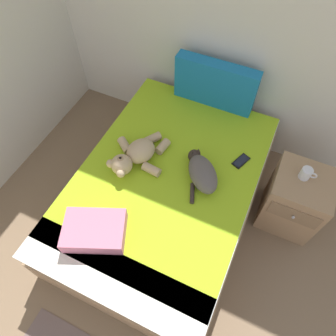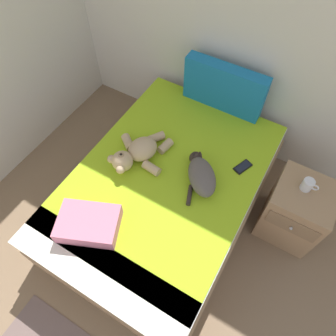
# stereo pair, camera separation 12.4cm
# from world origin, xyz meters

# --- Properties ---
(wall_back) EXTENTS (4.06, 0.06, 2.44)m
(wall_back) POSITION_xyz_m (1.97, 4.36, 1.22)
(wall_back) COLOR silver
(wall_back) RESTS_ON ground_plane
(bed) EXTENTS (1.34, 1.96, 0.53)m
(bed) POSITION_xyz_m (1.51, 3.29, 0.26)
(bed) COLOR #9E7A56
(bed) RESTS_ON ground_plane
(patterned_cushion) EXTENTS (0.70, 0.12, 0.41)m
(patterned_cushion) POSITION_xyz_m (1.55, 4.19, 0.74)
(patterned_cushion) COLOR #1972AD
(patterned_cushion) RESTS_ON bed
(cat) EXTENTS (0.37, 0.42, 0.15)m
(cat) POSITION_xyz_m (1.75, 3.39, 0.60)
(cat) COLOR #59514C
(cat) RESTS_ON bed
(teddy_bear) EXTENTS (0.45, 0.54, 0.17)m
(teddy_bear) POSITION_xyz_m (1.23, 3.32, 0.61)
(teddy_bear) COLOR tan
(teddy_bear) RESTS_ON bed
(cell_phone) EXTENTS (0.12, 0.16, 0.01)m
(cell_phone) POSITION_xyz_m (1.98, 3.66, 0.54)
(cell_phone) COLOR black
(cell_phone) RESTS_ON bed
(throw_pillow) EXTENTS (0.48, 0.41, 0.11)m
(throw_pillow) POSITION_xyz_m (1.27, 2.68, 0.59)
(throw_pillow) COLOR #D1728C
(throw_pillow) RESTS_ON bed
(nightstand) EXTENTS (0.43, 0.46, 0.58)m
(nightstand) POSITION_xyz_m (2.47, 3.66, 0.29)
(nightstand) COLOR #9E7A56
(nightstand) RESTS_ON ground_plane
(mug) EXTENTS (0.12, 0.08, 0.09)m
(mug) POSITION_xyz_m (2.44, 3.68, 0.63)
(mug) COLOR silver
(mug) RESTS_ON nightstand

